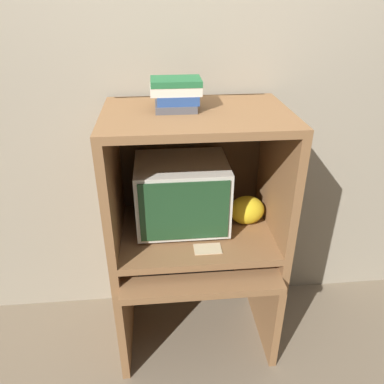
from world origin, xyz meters
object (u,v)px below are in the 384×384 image
(keyboard, at_px, (185,260))
(book_stack, at_px, (176,94))
(snack_bag, at_px, (247,210))
(crt_monitor, at_px, (182,194))
(mouse, at_px, (244,258))

(keyboard, bearing_deg, book_stack, 95.89)
(keyboard, bearing_deg, snack_bag, 27.78)
(snack_bag, bearing_deg, crt_monitor, 178.84)
(crt_monitor, relative_size, keyboard, 0.98)
(mouse, height_order, snack_bag, snack_bag)
(crt_monitor, xyz_separation_m, keyboard, (-0.00, -0.19, -0.28))
(snack_bag, bearing_deg, keyboard, -152.22)
(crt_monitor, height_order, keyboard, crt_monitor)
(mouse, bearing_deg, book_stack, 149.00)
(crt_monitor, height_order, book_stack, book_stack)
(book_stack, bearing_deg, mouse, -31.00)
(mouse, bearing_deg, keyboard, 177.93)
(book_stack, bearing_deg, snack_bag, 0.34)
(mouse, relative_size, book_stack, 0.31)
(crt_monitor, bearing_deg, snack_bag, -1.16)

